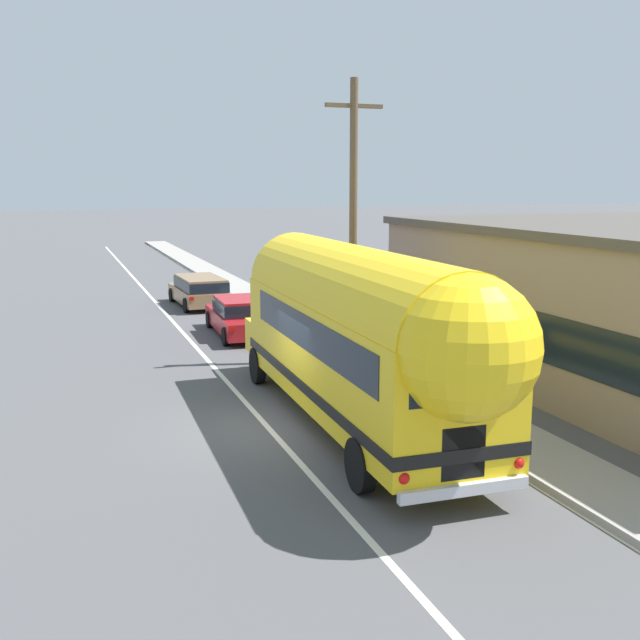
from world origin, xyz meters
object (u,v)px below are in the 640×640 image
Objects in this scene: utility_pole at (353,218)px; car_lead at (241,315)px; painted_bus at (362,332)px; car_second at (200,289)px.

car_lead is (-2.26, 5.15, -3.68)m from utility_pole.
painted_bus is at bearing -110.44° from utility_pole.
car_second is (-0.23, 6.87, 0.05)m from car_lead.
car_second is at bearing 90.33° from painted_bus.
car_second is (-0.11, 18.44, -1.50)m from painted_bus.
car_lead is at bearing 113.69° from utility_pole.
utility_pole is 12.81m from car_second.
utility_pole is 0.69× the size of painted_bus.
painted_bus is 18.50m from car_second.
utility_pole is 1.74× the size of car_lead.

